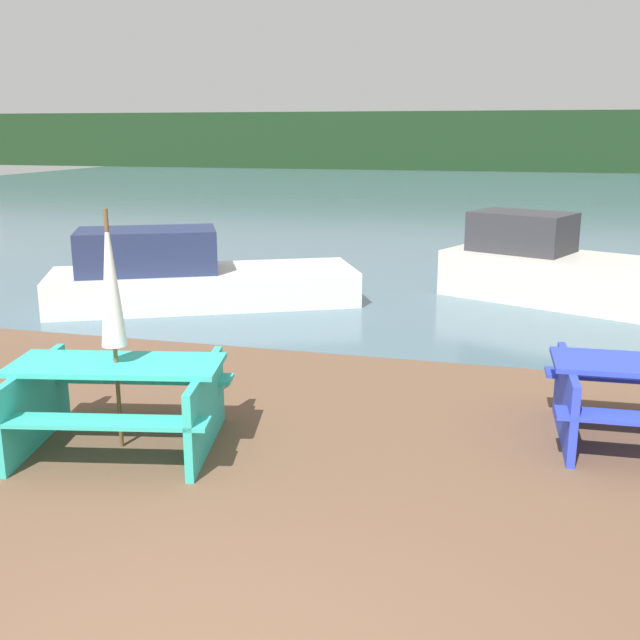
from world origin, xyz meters
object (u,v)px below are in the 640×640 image
at_px(picnic_table_teal, 118,396).
at_px(umbrella_white, 110,281).
at_px(boat_second, 189,277).
at_px(boat, 549,268).

distance_m(picnic_table_teal, umbrella_white, 1.02).
bearing_deg(picnic_table_teal, boat_second, 108.20).
relative_size(umbrella_white, boat, 0.55).
height_order(umbrella_white, boat_second, umbrella_white).
relative_size(picnic_table_teal, boat_second, 0.41).
distance_m(umbrella_white, boat_second, 5.67).
height_order(picnic_table_teal, umbrella_white, umbrella_white).
height_order(picnic_table_teal, boat_second, boat_second).
xyz_separation_m(picnic_table_teal, boat, (3.81, 7.14, 0.05)).
height_order(umbrella_white, boat, umbrella_white).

